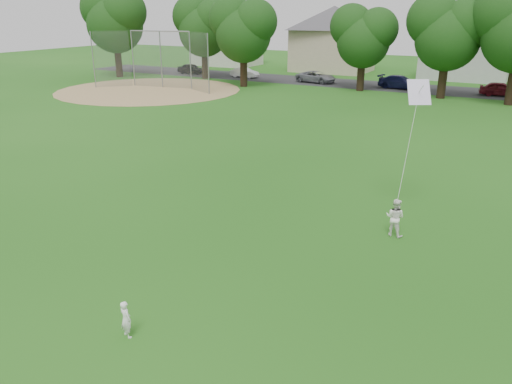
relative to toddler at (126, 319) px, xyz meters
The scene contains 10 objects.
ground 3.07m from the toddler, 84.91° to the left, with size 160.00×160.00×0.00m, color #1B5212.
street 45.02m from the toddler, 89.66° to the left, with size 90.00×7.00×0.01m, color #2D2D30.
dirt_infield 40.31m from the toddler, 129.68° to the left, with size 18.00×18.00×0.02m, color #9E7F51.
toddler is the anchor object (origin of this frame).
older_boy 9.90m from the toddler, 65.00° to the left, with size 0.67×0.52×1.37m, color white.
kite 11.19m from the toddler, 67.82° to the left, with size 1.17×1.66×4.48m.
baseball_backstop 41.60m from the toddler, 128.24° to the left, with size 12.43×3.89×5.51m.
tree_row 39.90m from the toddler, 87.86° to the left, with size 82.53×10.06×11.40m.
parked_cars 44.80m from the toddler, 100.68° to the left, with size 45.99×2.55×1.29m.
house_row 55.22m from the toddler, 89.32° to the left, with size 77.11×13.97×10.46m.
Camera 1 is at (7.45, -10.45, 7.52)m, focal length 35.00 mm.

